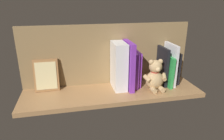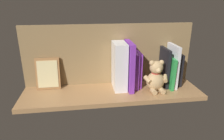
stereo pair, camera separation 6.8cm
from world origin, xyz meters
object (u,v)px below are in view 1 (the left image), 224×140
(book_0, at_px, (173,67))
(teddy_bear, at_px, (155,76))
(dictionary_thick_white, at_px, (119,66))
(picture_frame_leaning, at_px, (46,75))

(book_0, bearing_deg, teddy_bear, 26.78)
(teddy_bear, distance_m, dictionary_thick_white, 0.19)
(dictionary_thick_white, bearing_deg, book_0, -177.51)
(book_0, bearing_deg, picture_frame_leaning, -2.62)
(teddy_bear, bearing_deg, dictionary_thick_white, -18.89)
(book_0, distance_m, picture_frame_leaning, 0.68)
(picture_frame_leaning, bearing_deg, book_0, 177.38)
(book_0, height_order, picture_frame_leaning, book_0)
(book_0, height_order, dictionary_thick_white, dictionary_thick_white)
(teddy_bear, xyz_separation_m, picture_frame_leaning, (0.54, -0.10, 0.01))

